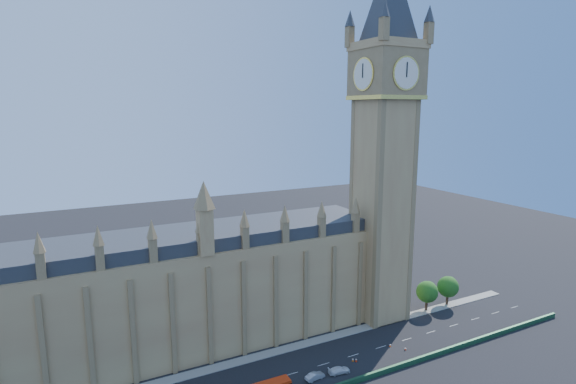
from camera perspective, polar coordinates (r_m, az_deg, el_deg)
name	(u,v)px	position (r m, az deg, el deg)	size (l,w,h in m)	color
ground	(275,379)	(101.89, -1.71, -22.64)	(400.00, 400.00, 0.00)	black
palace_westminster	(130,301)	(108.20, -19.44, -12.88)	(120.00, 20.00, 28.00)	#A2794E
elizabeth_tower	(385,114)	(117.75, 12.23, 9.70)	(20.59, 20.59, 105.00)	#A2794E
kerb_north	(257,357)	(109.22, -4.00, -20.15)	(160.00, 3.00, 0.16)	gray
tree_east_near	(428,291)	(134.11, 17.30, -11.93)	(6.00, 6.00, 8.50)	#382619
tree_east_far	(448,286)	(139.54, 19.69, -11.18)	(6.00, 6.00, 8.50)	#382619
car_silver	(315,376)	(101.54, 3.45, -22.30)	(1.52, 4.36, 1.44)	#9A9BA1
car_white	(339,370)	(103.83, 6.51, -21.56)	(1.95, 4.81, 1.39)	white
cone_a	(390,345)	(115.43, 12.83, -18.43)	(0.56, 0.56, 0.74)	black
cone_b	(353,360)	(108.34, 8.24, -20.33)	(0.57, 0.57, 0.74)	black
cone_c	(405,349)	(114.85, 14.69, -18.69)	(0.46, 0.46, 0.70)	black
cone_d	(356,360)	(108.28, 8.65, -20.34)	(0.67, 0.67, 0.80)	black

